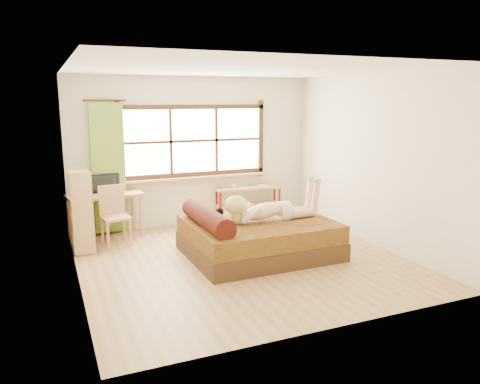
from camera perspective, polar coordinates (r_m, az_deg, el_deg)
name	(u,v)px	position (r m, az deg, el deg)	size (l,w,h in m)	color
floor	(242,260)	(6.88, 0.25, -8.30)	(4.50, 4.50, 0.00)	#9E754C
ceiling	(242,69)	(6.49, 0.27, 14.75)	(4.50, 4.50, 0.00)	white
wall_back	(194,152)	(8.65, -5.65, 4.91)	(4.50, 4.50, 0.00)	silver
wall_front	(334,200)	(4.60, 11.35, -1.02)	(4.50, 4.50, 0.00)	silver
wall_left	(72,179)	(6.04, -19.76, 1.47)	(4.50, 4.50, 0.00)	silver
wall_right	(372,160)	(7.71, 15.84, 3.74)	(4.50, 4.50, 0.00)	silver
window	(194,143)	(8.60, -5.61, 5.94)	(2.80, 0.16, 1.46)	#FFEDBF
curtain	(109,168)	(8.23, -15.73, 2.80)	(0.55, 0.10, 2.20)	#4F8023
bed	(256,236)	(7.03, 1.95, -5.42)	(2.13, 1.72, 0.80)	#341C0F
woman	(270,200)	(6.94, 3.67, -0.92)	(1.48, 0.42, 0.63)	#E1AD91
kitten	(211,215)	(6.78, -3.52, -2.85)	(0.32, 0.13, 0.25)	black
desk	(105,200)	(8.13, -16.15, -0.90)	(1.26, 0.70, 0.75)	tan
monitor	(104,184)	(8.13, -16.30, 0.96)	(0.56, 0.07, 0.32)	black
chair	(114,211)	(7.82, -15.12, -2.29)	(0.47, 0.47, 0.94)	tan
pipe_shelf	(249,195)	(8.98, 1.11, -0.43)	(1.32, 0.42, 0.74)	tan
cup	(234,186)	(8.82, -0.74, 0.79)	(0.11, 0.11, 0.09)	gray
book	(258,186)	(9.02, 2.20, 0.79)	(0.16, 0.21, 0.02)	gray
bookshelf	(82,211)	(7.54, -18.76, -2.16)	(0.31, 0.54, 1.24)	tan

